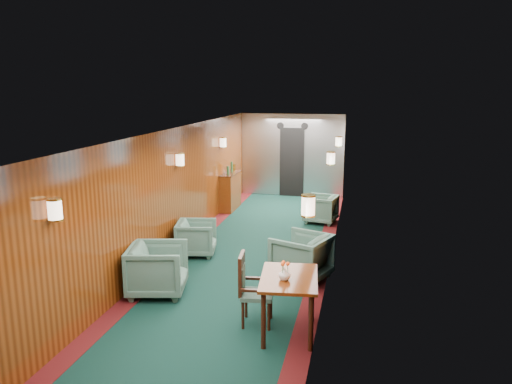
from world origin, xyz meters
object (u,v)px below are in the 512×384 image
Objects in this scene: armchair_left_near at (158,269)px; armchair_left_far at (196,238)px; armchair_right_far at (321,209)px; armchair_right_near at (301,257)px; side_chair at (250,286)px; credenza at (230,191)px; dining_table at (289,286)px.

armchair_left_near is 1.19× the size of armchair_left_far.
armchair_left_near is at bearing -13.32° from armchair_right_far.
armchair_left_near is 2.35m from armchair_right_near.
side_chair is 1.36× the size of armchair_left_far.
armchair_left_far is 0.85× the size of armchair_right_near.
side_chair is at bearing 5.81° from armchair_right_far.
armchair_right_near is 3.62m from armchair_right_far.
side_chair reaches higher than armchair_left_near.
credenza is 1.46× the size of armchair_right_near.
credenza is 1.71× the size of armchair_left_far.
armchair_right_far is at bearing -36.40° from armchair_left_near.
credenza is 5.05m from armchair_right_near.
armchair_right_near is at bearing -75.53° from armchair_left_near.
side_chair reaches higher than armchair_left_far.
armchair_left_far is (-0.01, 1.87, -0.06)m from armchair_left_near.
armchair_right_far is (2.11, 4.67, -0.07)m from armchair_left_near.
side_chair is at bearing -72.56° from credenza.
dining_table is 0.89× the size of credenza.
armchair_left_far is (-2.18, 2.69, -0.32)m from dining_table.
credenza is 5.50m from armchair_left_near.
armchair_left_far is (0.30, -3.62, -0.16)m from credenza.
side_chair is 6.46m from credenza.
armchair_left_far is at bearing -85.21° from credenza.
armchair_right_near reaches higher than armchair_left_far.
armchair_right_far is (2.43, -0.82, -0.16)m from credenza.
dining_table is 1.29× the size of armchair_right_near.
side_chair is at bearing 158.97° from dining_table.
credenza reaches higher than side_chair.
side_chair reaches higher than dining_table.
dining_table is at bearing -68.52° from credenza.
side_chair is 3.03m from armchair_left_far.
dining_table is at bearing -21.20° from side_chair.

